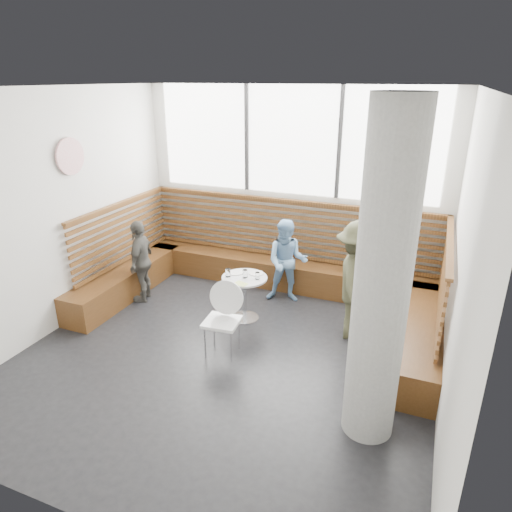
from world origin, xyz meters
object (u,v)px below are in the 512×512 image
at_px(child_back, 287,261).
at_px(child_left, 141,261).
at_px(concrete_column, 382,283).
at_px(cafe_table, 245,289).
at_px(cafe_chair, 224,313).
at_px(adult_man, 357,281).

bearing_deg(child_back, child_left, -171.67).
xyz_separation_m(concrete_column, child_back, (-1.65, 2.37, -0.94)).
bearing_deg(child_back, cafe_table, -127.41).
distance_m(cafe_chair, adult_man, 1.78).
height_order(cafe_table, adult_man, adult_man).
bearing_deg(cafe_chair, child_back, 75.46).
bearing_deg(cafe_chair, adult_man, 29.13).
bearing_deg(child_back, adult_man, -41.98).
distance_m(concrete_column, child_left, 4.18).
height_order(cafe_chair, child_back, child_back).
distance_m(cafe_table, adult_man, 1.59).
bearing_deg(child_back, cafe_chair, -111.91).
relative_size(child_back, child_left, 1.01).
xyz_separation_m(cafe_table, adult_man, (1.55, 0.13, 0.34)).
bearing_deg(concrete_column, adult_man, 105.39).
height_order(adult_man, child_back, adult_man).
distance_m(concrete_column, cafe_chair, 2.31).
distance_m(concrete_column, child_back, 3.04).
bearing_deg(cafe_table, child_left, -179.85).
relative_size(concrete_column, cafe_table, 4.81).
bearing_deg(concrete_column, cafe_chair, 159.56).
distance_m(adult_man, child_back, 1.36).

